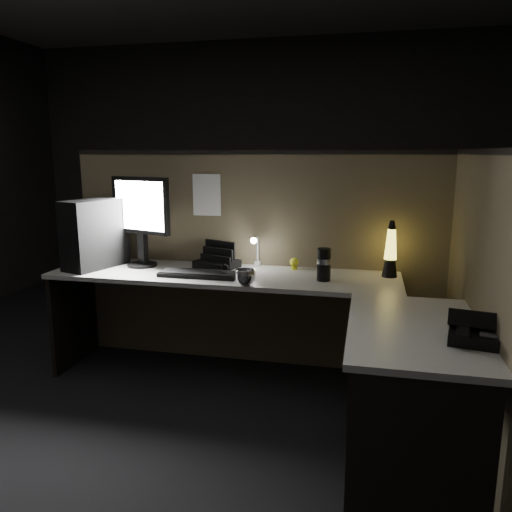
% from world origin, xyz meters
% --- Properties ---
extents(floor, '(6.00, 6.00, 0.00)m').
position_xyz_m(floor, '(0.00, 0.00, 0.00)').
color(floor, black).
rests_on(floor, ground).
extents(room_shell, '(6.00, 6.00, 6.00)m').
position_xyz_m(room_shell, '(0.00, 0.00, 1.62)').
color(room_shell, silver).
rests_on(room_shell, ground).
extents(partition_back, '(2.66, 0.06, 1.50)m').
position_xyz_m(partition_back, '(0.00, 0.93, 0.75)').
color(partition_back, brown).
rests_on(partition_back, ground).
extents(partition_right, '(0.06, 1.66, 1.50)m').
position_xyz_m(partition_right, '(1.33, 0.10, 0.75)').
color(partition_right, brown).
rests_on(partition_right, ground).
extents(desk, '(2.60, 1.60, 0.73)m').
position_xyz_m(desk, '(0.18, 0.25, 0.58)').
color(desk, beige).
rests_on(desk, ground).
extents(pc_tower, '(0.33, 0.49, 0.47)m').
position_xyz_m(pc_tower, '(-1.06, 0.58, 0.96)').
color(pc_tower, black).
rests_on(pc_tower, desk).
extents(monitor, '(0.47, 0.21, 0.62)m').
position_xyz_m(monitor, '(-0.77, 0.70, 1.10)').
color(monitor, black).
rests_on(monitor, desk).
extents(keyboard, '(0.51, 0.17, 0.03)m').
position_xyz_m(keyboard, '(-0.28, 0.49, 0.74)').
color(keyboard, black).
rests_on(keyboard, desk).
extents(mouse, '(0.12, 0.10, 0.04)m').
position_xyz_m(mouse, '(-0.12, 0.48, 0.75)').
color(mouse, black).
rests_on(mouse, desk).
extents(clip_lamp, '(0.04, 0.17, 0.22)m').
position_xyz_m(clip_lamp, '(0.02, 0.82, 0.86)').
color(clip_lamp, silver).
rests_on(clip_lamp, desk).
extents(organizer, '(0.33, 0.31, 0.20)m').
position_xyz_m(organizer, '(-0.24, 0.76, 0.77)').
color(organizer, black).
rests_on(organizer, desk).
extents(lava_lamp, '(0.10, 0.10, 0.36)m').
position_xyz_m(lava_lamp, '(0.92, 0.75, 0.88)').
color(lava_lamp, black).
rests_on(lava_lamp, desk).
extents(travel_mug, '(0.09, 0.09, 0.20)m').
position_xyz_m(travel_mug, '(0.52, 0.55, 0.83)').
color(travel_mug, black).
rests_on(travel_mug, desk).
extents(steel_mug, '(0.15, 0.15, 0.10)m').
position_xyz_m(steel_mug, '(0.07, 0.34, 0.78)').
color(steel_mug, silver).
rests_on(steel_mug, desk).
extents(figurine, '(0.06, 0.06, 0.06)m').
position_xyz_m(figurine, '(0.29, 0.81, 0.78)').
color(figurine, yellow).
rests_on(figurine, desk).
extents(pinned_paper, '(0.21, 0.00, 0.29)m').
position_xyz_m(pinned_paper, '(-0.35, 0.90, 1.22)').
color(pinned_paper, white).
rests_on(pinned_paper, partition_back).
extents(desk_phone, '(0.26, 0.27, 0.14)m').
position_xyz_m(desk_phone, '(1.24, -0.33, 0.78)').
color(desk_phone, black).
rests_on(desk_phone, desk).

